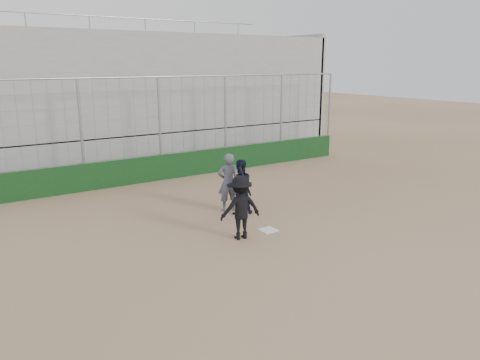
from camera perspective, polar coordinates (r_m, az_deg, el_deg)
ground at (r=13.07m, az=3.43°, el=-6.15°), size 90.00×90.00×0.00m
home_plate at (r=13.07m, az=3.43°, el=-6.10°), size 0.44×0.44×0.02m
backstop at (r=18.67m, az=-9.60°, el=2.93°), size 18.10×0.25×4.04m
bleachers at (r=22.99m, az=-14.98°, el=9.69°), size 20.25×6.70×6.98m
batter_at_plate at (r=12.24m, az=0.06°, el=-3.37°), size 1.19×0.85×1.85m
catcher_crouched at (r=14.26m, az=-0.02°, el=-1.95°), size 0.98×0.86×1.15m
umpire at (r=14.53m, az=-1.43°, el=-0.63°), size 0.77×0.63×1.65m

